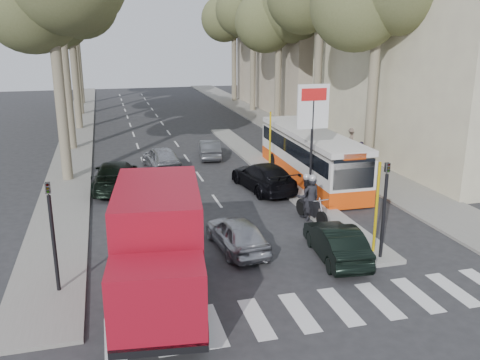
{
  "coord_description": "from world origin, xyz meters",
  "views": [
    {
      "loc": [
        -5.85,
        -16.15,
        7.8
      ],
      "look_at": [
        -0.31,
        4.41,
        1.6
      ],
      "focal_mm": 38.0,
      "sensor_mm": 36.0,
      "label": 1
    }
  ],
  "objects_px": {
    "silver_hatchback": "(237,234)",
    "red_truck": "(158,245)",
    "dark_hatchback": "(336,242)",
    "city_bus": "(310,154)",
    "motorcycle": "(309,199)"
  },
  "relations": [
    {
      "from": "silver_hatchback",
      "to": "red_truck",
      "type": "xyz_separation_m",
      "value": [
        -3.17,
        -3.06,
        1.18
      ]
    },
    {
      "from": "city_bus",
      "to": "motorcycle",
      "type": "distance_m",
      "value": 6.23
    },
    {
      "from": "dark_hatchback",
      "to": "city_bus",
      "type": "height_order",
      "value": "city_bus"
    },
    {
      "from": "red_truck",
      "to": "city_bus",
      "type": "xyz_separation_m",
      "value": [
        9.39,
        11.02,
        -0.36
      ]
    },
    {
      "from": "red_truck",
      "to": "dark_hatchback",
      "type": "bearing_deg",
      "value": 19.3
    },
    {
      "from": "silver_hatchback",
      "to": "red_truck",
      "type": "distance_m",
      "value": 4.57
    },
    {
      "from": "silver_hatchback",
      "to": "motorcycle",
      "type": "bearing_deg",
      "value": -155.72
    },
    {
      "from": "dark_hatchback",
      "to": "motorcycle",
      "type": "distance_m",
      "value": 3.98
    },
    {
      "from": "dark_hatchback",
      "to": "red_truck",
      "type": "height_order",
      "value": "red_truck"
    },
    {
      "from": "city_bus",
      "to": "dark_hatchback",
      "type": "bearing_deg",
      "value": -106.35
    },
    {
      "from": "motorcycle",
      "to": "red_truck",
      "type": "bearing_deg",
      "value": -150.46
    },
    {
      "from": "silver_hatchback",
      "to": "motorcycle",
      "type": "height_order",
      "value": "motorcycle"
    },
    {
      "from": "silver_hatchback",
      "to": "red_truck",
      "type": "relative_size",
      "value": 0.56
    },
    {
      "from": "dark_hatchback",
      "to": "red_truck",
      "type": "relative_size",
      "value": 0.58
    },
    {
      "from": "silver_hatchback",
      "to": "city_bus",
      "type": "bearing_deg",
      "value": -134.46
    }
  ]
}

